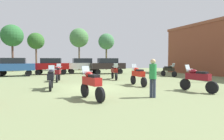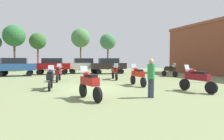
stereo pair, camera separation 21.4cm
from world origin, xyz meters
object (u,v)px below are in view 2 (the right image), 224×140
(tree_2, at_px, (81,38))
(tree_5, at_px, (38,41))
(motorcycle_1, at_px, (89,83))
(motorcycle_4, at_px, (197,79))
(motorcycle_11, at_px, (50,78))
(motorcycle_5, at_px, (170,70))
(car_2, at_px, (83,65))
(car_1, at_px, (15,66))
(motorcycle_9, at_px, (58,73))
(tree_6, at_px, (14,36))
(car_4, at_px, (53,65))
(car_3, at_px, (109,65))
(tree_4, at_px, (108,42))
(motorcycle_12, at_px, (115,71))
(motorcycle_10, at_px, (138,75))
(person_2, at_px, (151,75))

(tree_2, xyz_separation_m, tree_5, (-6.96, 0.64, -0.73))
(motorcycle_1, distance_m, motorcycle_4, 6.07)
(motorcycle_11, bearing_deg, motorcycle_5, 29.29)
(motorcycle_1, distance_m, car_2, 17.32)
(car_1, distance_m, car_2, 8.12)
(motorcycle_11, bearing_deg, tree_2, 81.39)
(motorcycle_9, height_order, car_1, car_1)
(motorcycle_9, bearing_deg, tree_6, 118.98)
(motorcycle_4, distance_m, car_4, 17.90)
(motorcycle_11, xyz_separation_m, car_3, (7.60, 11.38, 0.46))
(motorcycle_9, bearing_deg, car_1, 131.78)
(motorcycle_9, bearing_deg, car_3, 57.63)
(car_1, relative_size, tree_4, 0.65)
(motorcycle_5, bearing_deg, car_1, -33.65)
(car_1, bearing_deg, tree_2, -41.55)
(motorcycle_5, xyz_separation_m, motorcycle_9, (-11.56, -0.74, 0.02))
(motorcycle_11, relative_size, car_1, 0.48)
(car_1, bearing_deg, motorcycle_12, -128.13)
(motorcycle_10, height_order, car_4, car_4)
(motorcycle_4, height_order, motorcycle_10, motorcycle_4)
(motorcycle_11, xyz_separation_m, motorcycle_12, (5.72, 4.22, 0.03))
(car_3, xyz_separation_m, tree_4, (3.36, 10.35, 3.95))
(tree_6, bearing_deg, motorcycle_11, -78.24)
(motorcycle_1, height_order, person_2, person_2)
(motorcycle_12, height_order, car_1, car_1)
(tree_4, bearing_deg, car_1, -143.98)
(car_3, bearing_deg, motorcycle_10, 173.63)
(motorcycle_5, relative_size, car_3, 0.48)
(motorcycle_1, bearing_deg, car_3, 55.14)
(motorcycle_12, bearing_deg, tree_6, -50.10)
(person_2, bearing_deg, motorcycle_1, -127.11)
(motorcycle_10, height_order, person_2, person_2)
(motorcycle_10, distance_m, car_4, 13.99)
(motorcycle_4, bearing_deg, car_1, 112.10)
(car_4, distance_m, tree_5, 10.20)
(car_3, distance_m, tree_6, 16.38)
(car_4, bearing_deg, motorcycle_1, -167.47)
(motorcycle_1, relative_size, motorcycle_9, 0.95)
(car_1, xyz_separation_m, tree_5, (2.16, 10.71, 3.67))
(motorcycle_5, bearing_deg, tree_6, -55.99)
(motorcycle_5, height_order, motorcycle_9, motorcycle_9)
(motorcycle_9, xyz_separation_m, tree_6, (-5.28, 17.15, 4.80))
(motorcycle_1, relative_size, motorcycle_12, 0.92)
(motorcycle_12, bearing_deg, motorcycle_10, 99.44)
(motorcycle_11, bearing_deg, tree_4, 69.95)
(car_3, bearing_deg, motorcycle_4, -177.32)
(car_2, bearing_deg, motorcycle_4, -167.94)
(motorcycle_10, height_order, tree_5, tree_5)
(motorcycle_4, bearing_deg, tree_2, 80.45)
(motorcycle_9, bearing_deg, tree_4, 71.48)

